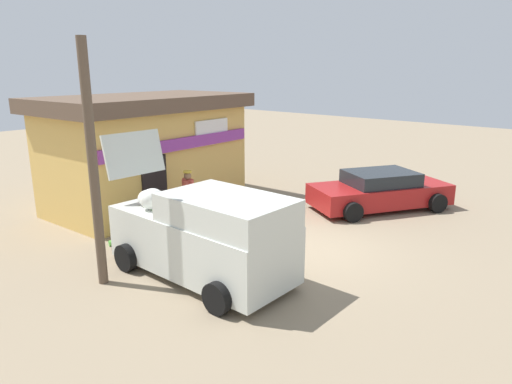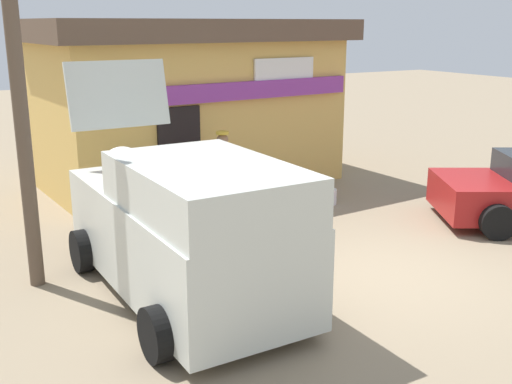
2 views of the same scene
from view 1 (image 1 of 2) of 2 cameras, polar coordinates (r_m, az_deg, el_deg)
ground_plane at (r=11.99m, az=6.41°, el=-6.89°), size 60.00×60.00×0.00m
storefront_bar at (r=15.67m, az=-13.30°, el=5.10°), size 6.97×4.16×3.63m
delivery_van at (r=10.05m, az=-6.38°, el=-5.28°), size 2.16×4.59×2.99m
parked_sedan at (r=15.58m, az=15.05°, el=0.14°), size 4.78×3.83×1.24m
vendor_standing at (r=13.46m, az=-8.37°, el=-0.31°), size 0.40×0.56×1.63m
customer_bending at (r=12.46m, az=-13.44°, el=-2.16°), size 0.80×0.77×1.35m
unloaded_banana_pile at (r=12.50m, az=-15.51°, el=-5.36°), size 0.92×0.88×0.46m
paint_bucket at (r=14.95m, az=-0.93°, el=-1.69°), size 0.30×0.30×0.31m
utility_pole at (r=9.84m, az=-19.50°, el=2.88°), size 0.20×0.20×5.06m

